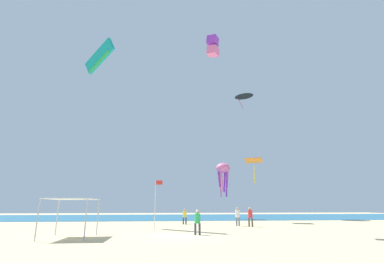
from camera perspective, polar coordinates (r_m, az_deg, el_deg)
ground at (r=20.25m, az=-2.25°, el=-20.72°), size 110.00×110.00×0.10m
ocean_strip at (r=50.42m, az=-4.46°, el=-17.06°), size 110.00×25.05×0.03m
canopy_tent at (r=20.52m, az=-23.33°, el=-12.85°), size 2.85×3.27×2.45m
person_near_tent at (r=29.51m, az=9.33°, el=-16.52°), size 0.43×0.43×1.81m
person_central at (r=28.79m, az=11.86°, el=-16.44°), size 0.43×0.43×1.82m
person_rightmost at (r=20.70m, az=1.12°, el=-17.68°), size 0.45×0.41×1.71m
person_far_shore at (r=31.61m, az=-1.51°, el=-16.77°), size 0.43×0.39×1.62m
banner_flag at (r=24.40m, az=-7.42°, el=-13.78°), size 0.61×0.06×4.08m
kite_parafoil_teal at (r=38.35m, az=-18.46°, el=14.29°), size 4.44×3.92×3.40m
kite_box_purple at (r=29.22m, az=4.28°, el=17.06°), size 1.40×1.37×2.14m
kite_delta_black at (r=52.88m, az=10.56°, el=7.39°), size 4.12×4.09×2.78m
kite_octopus_pink at (r=44.56m, az=6.38°, el=-7.83°), size 2.30×2.30×5.24m
kite_diamond_orange at (r=37.37m, az=12.50°, el=-6.06°), size 2.83×2.82×3.15m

